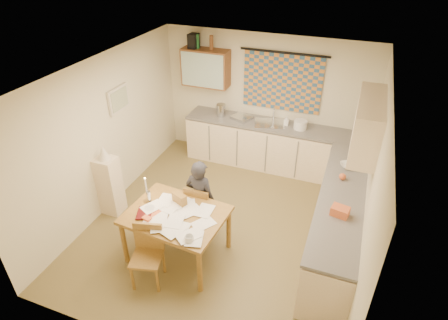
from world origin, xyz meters
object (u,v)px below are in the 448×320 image
at_px(dining_table, 177,234).
at_px(person, 200,199).
at_px(counter_back, 270,146).
at_px(counter_right, 337,221).
at_px(shelf_stand, 110,186).
at_px(stove, 327,279).
at_px(chair_far, 201,216).

xyz_separation_m(dining_table, person, (0.12, 0.54, 0.27)).
xyz_separation_m(counter_back, counter_right, (1.47, -1.78, -0.00)).
bearing_deg(dining_table, person, 81.75).
height_order(counter_right, shelf_stand, shelf_stand).
height_order(counter_back, dining_table, counter_back).
height_order(counter_right, dining_table, counter_right).
bearing_deg(person, stove, 167.71).
distance_m(counter_right, stove, 1.12).
distance_m(stove, chair_far, 2.12).
height_order(counter_right, chair_far, counter_right).
xyz_separation_m(stove, chair_far, (-1.98, 0.72, -0.17)).
bearing_deg(shelf_stand, stove, -9.86).
bearing_deg(dining_table, counter_right, 30.50).
height_order(stove, dining_table, stove).
bearing_deg(counter_right, shelf_stand, -171.84).
xyz_separation_m(counter_back, dining_table, (-0.61, -2.78, -0.07)).
distance_m(person, shelf_stand, 1.59).
relative_size(dining_table, chair_far, 1.62).
distance_m(counter_right, chair_far, 2.03).
relative_size(counter_back, counter_right, 1.12).
bearing_deg(dining_table, chair_far, 85.46).
distance_m(counter_back, person, 2.30).
height_order(stove, person, person).
bearing_deg(person, counter_right, -160.33).
bearing_deg(stove, chair_far, 160.03).
xyz_separation_m(counter_right, dining_table, (-2.08, -1.00, -0.07)).
bearing_deg(dining_table, shelf_stand, 165.91).
height_order(dining_table, chair_far, chair_far).
bearing_deg(chair_far, shelf_stand, 3.96).
bearing_deg(counter_back, chair_far, -103.18).
bearing_deg(stove, counter_right, 90.00).
distance_m(counter_back, dining_table, 2.85).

